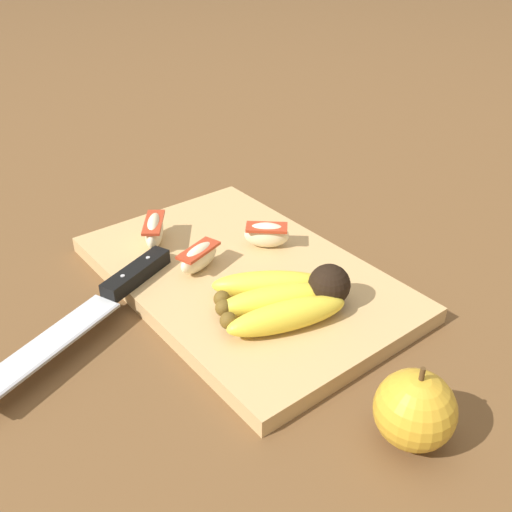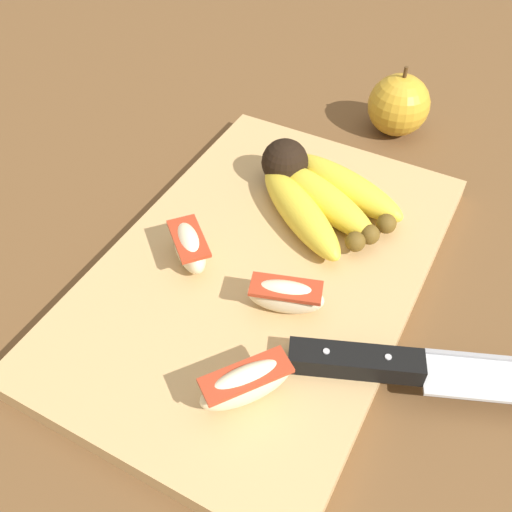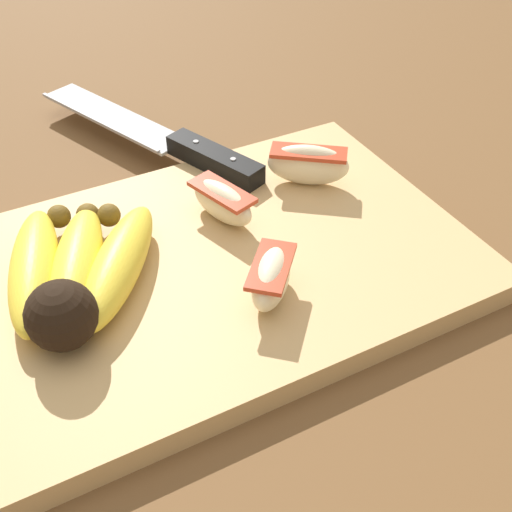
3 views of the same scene
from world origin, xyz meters
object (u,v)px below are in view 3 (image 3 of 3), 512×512
(apple_wedge_middle, at_px, (308,164))
(apple_wedge_far, at_px, (222,201))
(banana_bunch, at_px, (74,273))
(chefs_knife, at_px, (176,144))
(apple_wedge_near, at_px, (271,277))

(apple_wedge_middle, relative_size, apple_wedge_far, 1.04)
(apple_wedge_middle, height_order, apple_wedge_far, apple_wedge_middle)
(banana_bunch, height_order, apple_wedge_middle, banana_bunch)
(chefs_knife, distance_m, apple_wedge_near, 0.21)
(apple_wedge_near, bearing_deg, apple_wedge_middle, -131.45)
(chefs_knife, relative_size, apple_wedge_near, 4.61)
(apple_wedge_near, height_order, apple_wedge_middle, apple_wedge_middle)
(banana_bunch, distance_m, apple_wedge_far, 0.13)
(apple_wedge_far, bearing_deg, banana_bunch, 12.88)
(apple_wedge_near, xyz_separation_m, apple_wedge_middle, (-0.10, -0.11, 0.00))
(banana_bunch, height_order, apple_wedge_far, banana_bunch)
(chefs_knife, distance_m, apple_wedge_far, 0.12)
(banana_bunch, relative_size, chefs_knife, 0.57)
(banana_bunch, distance_m, apple_wedge_near, 0.14)
(banana_bunch, relative_size, apple_wedge_far, 2.35)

